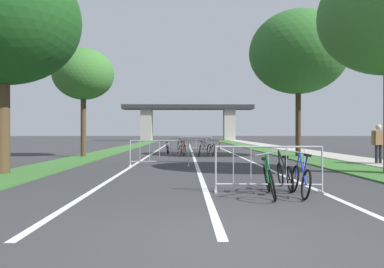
{
  "coord_description": "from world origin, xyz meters",
  "views": [
    {
      "loc": [
        -0.47,
        -4.46,
        1.34
      ],
      "look_at": [
        0.21,
        32.25,
        1.22
      ],
      "focal_mm": 34.0,
      "sensor_mm": 36.0,
      "label": 1
    }
  ],
  "objects_px": {
    "crowd_barrier_second": "(159,153)",
    "pedestrian_waiting": "(378,140)",
    "tree_left_cypress_far": "(1,19)",
    "crowd_barrier_third": "(191,147)",
    "tree_right_oak_mid": "(298,53)",
    "bicycle_yellow_6": "(200,150)",
    "crowd_barrier_fourth": "(196,143)",
    "bicycle_orange_8": "(219,146)",
    "bicycle_teal_2": "(180,145)",
    "bicycle_green_9": "(269,179)",
    "tree_left_pine_near": "(83,74)",
    "bicycle_blue_1": "(301,179)",
    "crowd_barrier_nearest": "(269,169)",
    "bicycle_purple_0": "(204,145)",
    "bicycle_red_3": "(182,150)",
    "bicycle_black_7": "(285,175)",
    "bicycle_silver_4": "(168,149)",
    "bicycle_white_5": "(211,149)"
  },
  "relations": [
    {
      "from": "tree_left_cypress_far",
      "to": "bicycle_purple_0",
      "type": "height_order",
      "value": "tree_left_cypress_far"
    },
    {
      "from": "tree_left_cypress_far",
      "to": "crowd_barrier_nearest",
      "type": "bearing_deg",
      "value": -24.54
    },
    {
      "from": "tree_right_oak_mid",
      "to": "bicycle_white_5",
      "type": "height_order",
      "value": "tree_right_oak_mid"
    },
    {
      "from": "bicycle_black_7",
      "to": "pedestrian_waiting",
      "type": "relative_size",
      "value": 0.97
    },
    {
      "from": "bicycle_teal_2",
      "to": "bicycle_green_9",
      "type": "bearing_deg",
      "value": 83.95
    },
    {
      "from": "tree_left_pine_near",
      "to": "bicycle_white_5",
      "type": "relative_size",
      "value": 3.63
    },
    {
      "from": "crowd_barrier_second",
      "to": "crowd_barrier_fourth",
      "type": "distance_m",
      "value": 13.33
    },
    {
      "from": "crowd_barrier_nearest",
      "to": "bicycle_teal_2",
      "type": "bearing_deg",
      "value": 96.54
    },
    {
      "from": "tree_left_cypress_far",
      "to": "bicycle_orange_8",
      "type": "relative_size",
      "value": 4.27
    },
    {
      "from": "bicycle_purple_0",
      "to": "bicycle_teal_2",
      "type": "bearing_deg",
      "value": 170.87
    },
    {
      "from": "crowd_barrier_fourth",
      "to": "bicycle_purple_0",
      "type": "relative_size",
      "value": 1.5
    },
    {
      "from": "bicycle_black_7",
      "to": "pedestrian_waiting",
      "type": "xyz_separation_m",
      "value": [
        5.7,
        6.39,
        0.69
      ]
    },
    {
      "from": "crowd_barrier_second",
      "to": "crowd_barrier_third",
      "type": "distance_m",
      "value": 6.74
    },
    {
      "from": "bicycle_blue_1",
      "to": "bicycle_orange_8",
      "type": "relative_size",
      "value": 0.97
    },
    {
      "from": "bicycle_teal_2",
      "to": "tree_left_cypress_far",
      "type": "bearing_deg",
      "value": 59.85
    },
    {
      "from": "bicycle_teal_2",
      "to": "bicycle_black_7",
      "type": "distance_m",
      "value": 19.92
    },
    {
      "from": "bicycle_red_3",
      "to": "pedestrian_waiting",
      "type": "xyz_separation_m",
      "value": [
        8.24,
        -5.76,
        0.66
      ]
    },
    {
      "from": "tree_left_cypress_far",
      "to": "crowd_barrier_fourth",
      "type": "bearing_deg",
      "value": 67.62
    },
    {
      "from": "tree_left_pine_near",
      "to": "bicycle_green_9",
      "type": "relative_size",
      "value": 3.49
    },
    {
      "from": "crowd_barrier_nearest",
      "to": "bicycle_green_9",
      "type": "relative_size",
      "value": 1.42
    },
    {
      "from": "tree_right_oak_mid",
      "to": "bicycle_orange_8",
      "type": "xyz_separation_m",
      "value": [
        -3.66,
        7.52,
        -5.42
      ]
    },
    {
      "from": "bicycle_teal_2",
      "to": "bicycle_white_5",
      "type": "height_order",
      "value": "bicycle_teal_2"
    },
    {
      "from": "crowd_barrier_third",
      "to": "bicycle_teal_2",
      "type": "bearing_deg",
      "value": 96.32
    },
    {
      "from": "crowd_barrier_fourth",
      "to": "bicycle_teal_2",
      "type": "distance_m",
      "value": 1.33
    },
    {
      "from": "crowd_barrier_second",
      "to": "bicycle_green_9",
      "type": "bearing_deg",
      "value": -68.49
    },
    {
      "from": "crowd_barrier_second",
      "to": "bicycle_teal_2",
      "type": "relative_size",
      "value": 1.42
    },
    {
      "from": "crowd_barrier_third",
      "to": "crowd_barrier_second",
      "type": "bearing_deg",
      "value": -101.91
    },
    {
      "from": "tree_right_oak_mid",
      "to": "crowd_barrier_third",
      "type": "relative_size",
      "value": 3.3
    },
    {
      "from": "tree_right_oak_mid",
      "to": "bicycle_green_9",
      "type": "distance_m",
      "value": 14.24
    },
    {
      "from": "tree_left_cypress_far",
      "to": "crowd_barrier_third",
      "type": "bearing_deg",
      "value": 57.3
    },
    {
      "from": "bicycle_blue_1",
      "to": "bicycle_silver_4",
      "type": "relative_size",
      "value": 0.96
    },
    {
      "from": "crowd_barrier_fourth",
      "to": "bicycle_purple_0",
      "type": "xyz_separation_m",
      "value": [
        0.64,
        0.54,
        -0.15
      ]
    },
    {
      "from": "tree_left_pine_near",
      "to": "bicycle_purple_0",
      "type": "xyz_separation_m",
      "value": [
        7.13,
        8.24,
        -4.21
      ]
    },
    {
      "from": "bicycle_red_3",
      "to": "tree_right_oak_mid",
      "type": "bearing_deg",
      "value": 6.01
    },
    {
      "from": "tree_right_oak_mid",
      "to": "bicycle_yellow_6",
      "type": "bearing_deg",
      "value": 171.04
    },
    {
      "from": "pedestrian_waiting",
      "to": "bicycle_yellow_6",
      "type": "bearing_deg",
      "value": 130.67
    },
    {
      "from": "bicycle_white_5",
      "to": "bicycle_black_7",
      "type": "xyz_separation_m",
      "value": [
        0.83,
        -13.15,
        -0.03
      ]
    },
    {
      "from": "crowd_barrier_third",
      "to": "tree_left_pine_near",
      "type": "bearing_deg",
      "value": -169.62
    },
    {
      "from": "bicycle_purple_0",
      "to": "bicycle_black_7",
      "type": "bearing_deg",
      "value": -101.03
    },
    {
      "from": "crowd_barrier_second",
      "to": "bicycle_white_5",
      "type": "xyz_separation_m",
      "value": [
        2.59,
        7.02,
        -0.14
      ]
    },
    {
      "from": "bicycle_teal_2",
      "to": "bicycle_black_7",
      "type": "relative_size",
      "value": 1.05
    },
    {
      "from": "tree_left_cypress_far",
      "to": "tree_left_pine_near",
      "type": "xyz_separation_m",
      "value": [
        0.21,
        8.56,
        -0.38
      ]
    },
    {
      "from": "crowd_barrier_fourth",
      "to": "bicycle_yellow_6",
      "type": "relative_size",
      "value": 1.42
    },
    {
      "from": "bicycle_purple_0",
      "to": "bicycle_orange_8",
      "type": "bearing_deg",
      "value": -54.68
    },
    {
      "from": "bicycle_teal_2",
      "to": "bicycle_yellow_6",
      "type": "relative_size",
      "value": 1.01
    },
    {
      "from": "tree_right_oak_mid",
      "to": "bicycle_yellow_6",
      "type": "xyz_separation_m",
      "value": [
        -5.42,
        0.85,
        -5.42
      ]
    },
    {
      "from": "tree_left_pine_near",
      "to": "bicycle_orange_8",
      "type": "relative_size",
      "value": 3.63
    },
    {
      "from": "crowd_barrier_nearest",
      "to": "bicycle_orange_8",
      "type": "relative_size",
      "value": 1.48
    },
    {
      "from": "crowd_barrier_second",
      "to": "pedestrian_waiting",
      "type": "xyz_separation_m",
      "value": [
        9.12,
        0.26,
        0.51
      ]
    },
    {
      "from": "bicycle_yellow_6",
      "to": "tree_left_pine_near",
      "type": "bearing_deg",
      "value": -173.08
    }
  ]
}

